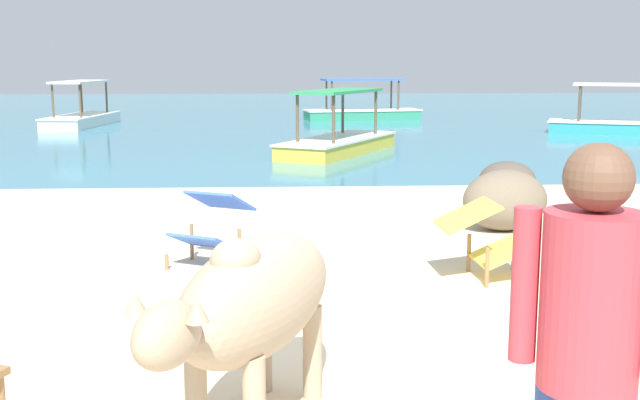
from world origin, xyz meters
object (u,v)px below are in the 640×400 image
Objects in this scene: person_standing at (588,349)px; boat_green at (362,111)px; boat_white at (82,116)px; cow at (254,300)px; boat_yellow at (338,140)px; deck_chair_near at (212,223)px; deck_chair_far at (484,236)px; boat_teal at (623,123)px.

person_standing reaches higher than boat_green.
boat_white is at bearing -134.69° from person_standing.
person_standing is (1.13, -1.43, 0.26)m from cow.
person_standing is 21.86m from boat_white.
cow is at bearing -157.72° from boat_yellow.
boat_green is at bearing -163.29° from deck_chair_near.
boat_white is 9.89m from boat_yellow.
cow is at bearing 35.31° from deck_chair_near.
deck_chair_far is (1.88, 2.72, -0.30)m from cow.
cow is 20.16m from boat_white.
deck_chair_near is 0.57× the size of person_standing.
deck_chair_far is 4.26m from person_standing.
boat_green is (1.63, 22.85, -0.70)m from person_standing.
boat_teal is (7.83, 17.61, -0.70)m from person_standing.
boat_white is 14.87m from boat_teal.
cow is 1.84m from person_standing.
deck_chair_near is at bearing -155.61° from boat_white.
boat_green reaches higher than cow.
boat_yellow and boat_teal have the same top height.
boat_green is at bearing -156.61° from person_standing.
deck_chair_far is (2.38, -0.66, 0.00)m from deck_chair_near.
boat_green reaches higher than deck_chair_far.
boat_green is (0.87, 18.70, -0.13)m from deck_chair_far.
deck_chair_far is at bearing -148.25° from boat_yellow.
person_standing is 0.42× the size of boat_teal.
boat_teal is (9.46, 12.81, -0.13)m from deck_chair_near.
deck_chair_far is 0.21× the size of boat_green.
boat_white and boat_teal have the same top height.
boat_yellow is at bearing -108.08° from boat_green.
boat_yellow is 8.57m from boat_teal.
deck_chair_near is 5.11m from person_standing.
deck_chair_near is at bearing 161.27° from deck_chair_far.
boat_teal is (8.96, 16.19, -0.44)m from cow.
boat_yellow reaches higher than deck_chair_near.
boat_teal is at bearing -49.38° from boat_green.
deck_chair_near is 2.47m from deck_chair_far.
deck_chair_near is 0.24× the size of boat_white.
deck_chair_near is (-0.50, 3.38, -0.30)m from cow.
boat_white is 0.99× the size of boat_teal.
boat_yellow is 0.99× the size of boat_green.
cow is 18.50m from boat_teal.
boat_green is (3.25, 18.04, -0.13)m from deck_chair_near.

